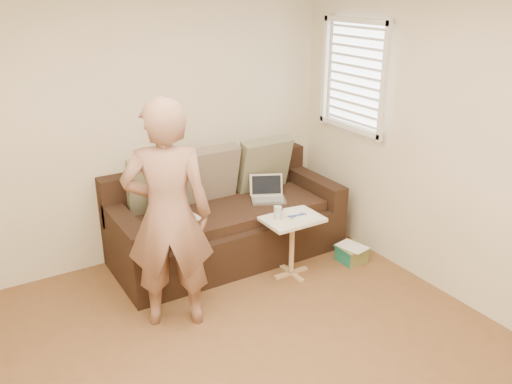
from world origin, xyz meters
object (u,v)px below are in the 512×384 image
at_px(striped_box, 352,253).
at_px(laptop_silver, 269,201).
at_px(sofa, 227,216).
at_px(side_table, 292,246).
at_px(drinking_glass, 278,213).
at_px(laptop_white, 179,220).
at_px(person, 168,216).

bearing_deg(striped_box, laptop_silver, 130.32).
relative_size(sofa, side_table, 3.85).
bearing_deg(sofa, striped_box, -36.86).
relative_size(laptop_silver, drinking_glass, 2.73).
xyz_separation_m(laptop_silver, drinking_glass, (-0.22, -0.50, 0.11)).
relative_size(sofa, drinking_glass, 18.33).
distance_m(laptop_silver, laptop_white, 0.94).
bearing_deg(drinking_glass, sofa, 108.66).
relative_size(side_table, striped_box, 2.27).
xyz_separation_m(drinking_glass, striped_box, (0.77, -0.15, -0.55)).
bearing_deg(laptop_silver, person, -127.65).
bearing_deg(side_table, laptop_silver, 80.06).
xyz_separation_m(laptop_silver, person, (-1.30, -0.64, 0.39)).
bearing_deg(striped_box, laptop_white, 155.33).
relative_size(side_table, drinking_glass, 4.76).
bearing_deg(person, drinking_glass, -147.43).
bearing_deg(drinking_glass, striped_box, -10.72).
distance_m(side_table, striped_box, 0.68).
relative_size(laptop_white, side_table, 0.62).
xyz_separation_m(laptop_white, drinking_glass, (0.72, -0.54, 0.11)).
xyz_separation_m(laptop_silver, laptop_white, (-0.94, 0.04, 0.00)).
bearing_deg(side_table, drinking_glass, 160.69).
xyz_separation_m(person, striped_box, (1.85, -0.00, -0.83)).
height_order(laptop_silver, drinking_glass, drinking_glass).
relative_size(laptop_white, striped_box, 1.40).
relative_size(laptop_white, drinking_glass, 2.95).
distance_m(laptop_silver, drinking_glass, 0.56).
bearing_deg(laptop_white, striped_box, -32.53).
xyz_separation_m(laptop_white, side_table, (0.85, -0.58, -0.23)).
bearing_deg(person, side_table, -150.38).
distance_m(laptop_white, drinking_glass, 0.90).
xyz_separation_m(person, drinking_glass, (1.08, 0.15, -0.28)).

